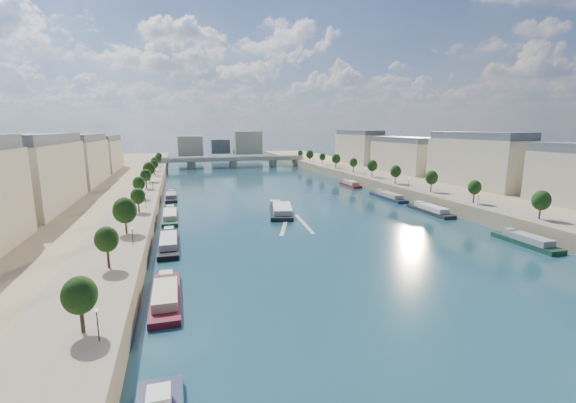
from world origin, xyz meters
TOP-DOWN VIEW (x-y plane):
  - ground at (0.00, 100.00)m, footprint 700.00×700.00m
  - quay_left at (-72.00, 100.00)m, footprint 44.00×520.00m
  - quay_right at (72.00, 100.00)m, footprint 44.00×520.00m
  - pave_left at (-57.00, 100.00)m, footprint 14.00×520.00m
  - pave_right at (57.00, 100.00)m, footprint 14.00×520.00m
  - trees_left at (-55.00, 102.00)m, footprint 4.80×268.80m
  - trees_right at (55.00, 110.00)m, footprint 4.80×268.80m
  - lamps_left at (-52.50, 90.00)m, footprint 0.36×200.36m
  - lamps_right at (52.50, 105.00)m, footprint 0.36×200.36m
  - buildings_left at (-85.00, 112.00)m, footprint 16.00×226.00m
  - buildings_right at (85.00, 112.00)m, footprint 16.00×226.00m
  - skyline at (3.19, 319.52)m, footprint 79.00×42.00m
  - bridge at (0.00, 244.56)m, footprint 112.00×12.00m
  - tour_barge at (-7.03, 74.35)m, footprint 13.44×27.98m
  - wake at (-7.03, 57.72)m, footprint 13.24×25.99m
  - moored_barges_left at (-45.50, 43.43)m, footprint 5.00×164.72m
  - moored_barges_right at (45.50, 73.65)m, footprint 5.00×126.71m

SIDE VIEW (x-z plane):
  - ground at x=0.00m, z-range 0.00..0.00m
  - wake at x=-7.03m, z-range 0.00..0.04m
  - moored_barges_right at x=45.50m, z-range -0.96..2.64m
  - moored_barges_left at x=-45.50m, z-range -0.96..2.64m
  - tour_barge at x=-7.03m, z-range -0.86..2.86m
  - quay_left at x=-72.00m, z-range 0.00..5.00m
  - quay_right at x=72.00m, z-range 0.00..5.00m
  - pave_left at x=-57.00m, z-range 5.00..5.10m
  - pave_right at x=57.00m, z-range 5.00..5.10m
  - bridge at x=0.00m, z-range 1.01..9.16m
  - lamps_left at x=-52.50m, z-range 5.64..9.92m
  - lamps_right at x=52.50m, z-range 5.64..9.92m
  - trees_left at x=-55.00m, z-range 6.35..14.61m
  - trees_right at x=55.00m, z-range 6.35..14.61m
  - skyline at x=3.19m, z-range 3.66..25.66m
  - buildings_left at x=-85.00m, z-range 4.85..28.05m
  - buildings_right at x=85.00m, z-range 4.85..28.05m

